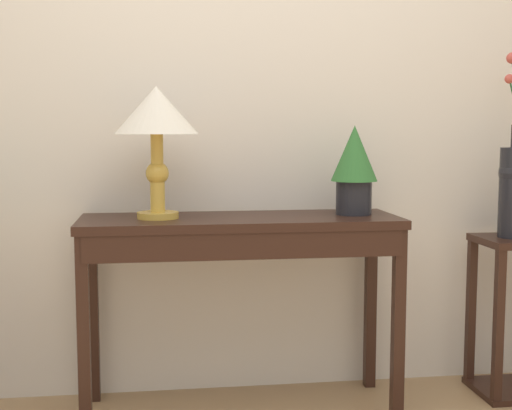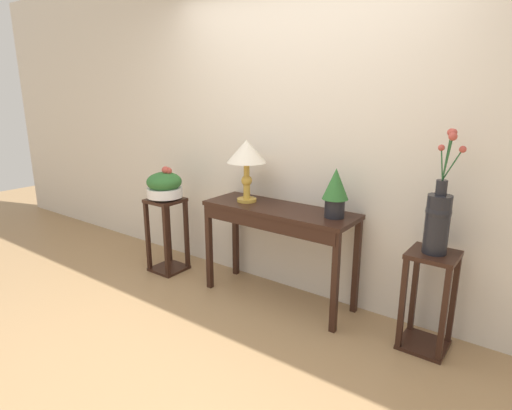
# 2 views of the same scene
# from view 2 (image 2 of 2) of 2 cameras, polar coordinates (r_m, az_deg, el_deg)

# --- Properties ---
(ground_plane) EXTENTS (12.00, 12.00, 0.01)m
(ground_plane) POSITION_cam_2_polar(r_m,az_deg,el_deg) (2.91, -9.71, -20.65)
(ground_plane) COLOR #9E7A51
(back_wall_with_art) EXTENTS (9.00, 0.10, 2.80)m
(back_wall_with_art) POSITION_cam_2_polar(r_m,az_deg,el_deg) (3.49, 6.36, 10.32)
(back_wall_with_art) COLOR beige
(back_wall_with_art) RESTS_ON ground
(console_table) EXTENTS (1.26, 0.43, 0.80)m
(console_table) POSITION_cam_2_polar(r_m,az_deg,el_deg) (3.36, 2.86, -2.25)
(console_table) COLOR black
(console_table) RESTS_ON ground
(table_lamp) EXTENTS (0.32, 0.32, 0.51)m
(table_lamp) POSITION_cam_2_polar(r_m,az_deg,el_deg) (3.46, -1.28, 6.74)
(table_lamp) COLOR gold
(table_lamp) RESTS_ON console_table
(potted_plant_on_console) EXTENTS (0.19, 0.19, 0.36)m
(potted_plant_on_console) POSITION_cam_2_polar(r_m,az_deg,el_deg) (3.09, 10.63, 1.96)
(potted_plant_on_console) COLOR black
(potted_plant_on_console) RESTS_ON console_table
(pedestal_stand_left) EXTENTS (0.30, 0.30, 0.71)m
(pedestal_stand_left) POSITION_cam_2_polar(r_m,az_deg,el_deg) (4.13, -11.84, -3.98)
(pedestal_stand_left) COLOR black
(pedestal_stand_left) RESTS_ON ground
(planter_bowl_wide_left) EXTENTS (0.33, 0.33, 0.31)m
(planter_bowl_wide_left) POSITION_cam_2_polar(r_m,az_deg,el_deg) (4.00, -12.21, 2.64)
(planter_bowl_wide_left) COLOR silver
(planter_bowl_wide_left) RESTS_ON pedestal_stand_left
(pedestal_stand_right) EXTENTS (0.30, 0.30, 0.69)m
(pedestal_stand_right) POSITION_cam_2_polar(r_m,az_deg,el_deg) (3.09, 22.12, -11.88)
(pedestal_stand_right) COLOR black
(pedestal_stand_right) RESTS_ON ground
(flower_vase_tall_right) EXTENTS (0.19, 0.19, 0.79)m
(flower_vase_tall_right) POSITION_cam_2_polar(r_m,az_deg,el_deg) (2.88, 23.30, -1.41)
(flower_vase_tall_right) COLOR black
(flower_vase_tall_right) RESTS_ON pedestal_stand_right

